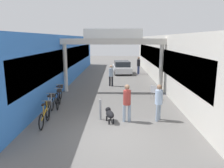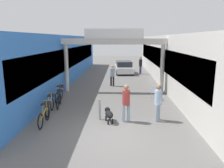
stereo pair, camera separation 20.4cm
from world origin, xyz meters
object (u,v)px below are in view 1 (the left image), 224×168
(pedestrian_companion, at_px, (159,100))
(pedestrian_elderly_walking, at_px, (139,64))
(bicycle_orange_nearest, at_px, (45,114))
(dog_on_leash, at_px, (110,114))
(bicycle_blue_farthest, at_px, (59,94))
(bicycle_silver_second, at_px, (50,105))
(bollard_post_metal, at_px, (100,109))
(pedestrian_with_dog, at_px, (127,101))
(cafe_chair_aluminium_nearer, at_px, (154,91))
(pedestrian_carrying_crate, at_px, (111,74))
(parked_car_white, at_px, (122,67))
(bicycle_black_third, at_px, (59,99))

(pedestrian_companion, bearing_deg, pedestrian_elderly_walking, 88.18)
(bicycle_orange_nearest, bearing_deg, dog_on_leash, 5.91)
(dog_on_leash, height_order, bicycle_blue_farthest, bicycle_blue_farthest)
(pedestrian_elderly_walking, xyz_separation_m, bicycle_silver_second, (-5.68, -12.68, -0.62))
(dog_on_leash, xyz_separation_m, bollard_post_metal, (-0.44, 0.28, 0.12))
(pedestrian_with_dog, relative_size, bicycle_silver_second, 1.02)
(pedestrian_elderly_walking, bearing_deg, cafe_chair_aluminium_nearer, -90.08)
(bicycle_silver_second, bearing_deg, pedestrian_carrying_crate, 66.00)
(pedestrian_elderly_walking, xyz_separation_m, cafe_chair_aluminium_nearer, (-0.01, -10.02, -0.52))
(pedestrian_carrying_crate, xyz_separation_m, bicycle_orange_nearest, (-2.70, -7.93, -0.52))
(pedestrian_companion, distance_m, bicycle_orange_nearest, 5.10)
(pedestrian_carrying_crate, height_order, parked_car_white, pedestrian_carrying_crate)
(pedestrian_carrying_crate, relative_size, bicycle_blue_farthest, 0.99)
(pedestrian_with_dog, relative_size, bicycle_black_third, 1.03)
(pedestrian_carrying_crate, height_order, bicycle_orange_nearest, pedestrian_carrying_crate)
(pedestrian_elderly_walking, bearing_deg, pedestrian_carrying_crate, -114.26)
(dog_on_leash, height_order, bicycle_silver_second, bicycle_silver_second)
(bicycle_silver_second, distance_m, bicycle_black_third, 1.11)
(pedestrian_carrying_crate, xyz_separation_m, bicycle_black_third, (-2.77, -5.43, -0.52))
(pedestrian_companion, bearing_deg, bicycle_silver_second, 170.49)
(bicycle_silver_second, bearing_deg, pedestrian_elderly_walking, 65.87)
(bollard_post_metal, bearing_deg, bicycle_orange_nearest, -166.51)
(bicycle_silver_second, height_order, bollard_post_metal, bollard_post_metal)
(bicycle_black_third, height_order, bollard_post_metal, bollard_post_metal)
(pedestrian_carrying_crate, relative_size, pedestrian_elderly_walking, 0.92)
(parked_car_white, bearing_deg, bicycle_black_third, -107.32)
(pedestrian_carrying_crate, bearing_deg, parked_car_white, 81.38)
(bicycle_orange_nearest, height_order, bicycle_black_third, same)
(bicycle_silver_second, bearing_deg, pedestrian_companion, -9.51)
(pedestrian_elderly_walking, xyz_separation_m, bollard_post_metal, (-3.09, -13.51, -0.55))
(pedestrian_companion, bearing_deg, parked_car_white, 95.39)
(pedestrian_with_dog, xyz_separation_m, cafe_chair_aluminium_nearer, (1.87, 3.71, -0.45))
(pedestrian_carrying_crate, xyz_separation_m, cafe_chair_aluminium_nearer, (2.76, -3.87, -0.42))
(dog_on_leash, relative_size, bicycle_orange_nearest, 0.52)
(pedestrian_carrying_crate, distance_m, bicycle_blue_farthest, 5.31)
(pedestrian_elderly_walking, relative_size, bicycle_blue_farthest, 1.08)
(bollard_post_metal, bearing_deg, bicycle_blue_farthest, 131.95)
(parked_car_white, bearing_deg, cafe_chair_aluminium_nearer, -80.61)
(pedestrian_with_dog, distance_m, dog_on_leash, 0.98)
(bollard_post_metal, bearing_deg, pedestrian_with_dog, -10.46)
(pedestrian_elderly_walking, distance_m, bollard_post_metal, 13.87)
(bicycle_black_third, height_order, parked_car_white, parked_car_white)
(bollard_post_metal, bearing_deg, cafe_chair_aluminium_nearer, 48.56)
(bicycle_black_third, distance_m, parked_car_white, 12.69)
(bollard_post_metal, relative_size, parked_car_white, 0.24)
(pedestrian_carrying_crate, relative_size, bicycle_silver_second, 0.99)
(dog_on_leash, bearing_deg, pedestrian_companion, 5.87)
(cafe_chair_aluminium_nearer, bearing_deg, pedestrian_carrying_crate, 125.52)
(pedestrian_companion, bearing_deg, pedestrian_carrying_crate, 107.56)
(pedestrian_with_dog, relative_size, bollard_post_metal, 1.73)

